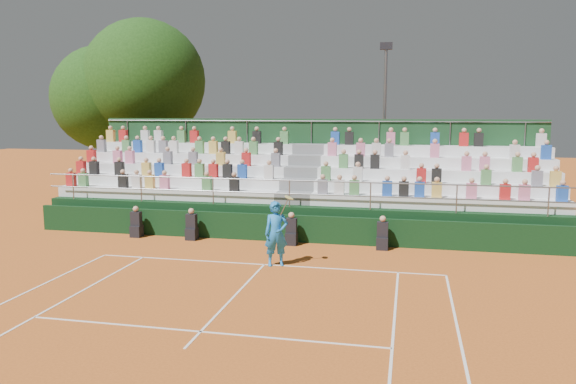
% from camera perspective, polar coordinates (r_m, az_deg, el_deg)
% --- Properties ---
extents(ground, '(90.00, 90.00, 0.00)m').
position_cam_1_polar(ground, '(17.69, -2.42, -7.39)').
color(ground, '#C05D20').
rests_on(ground, ground).
extents(courtside_wall, '(20.00, 0.15, 1.00)m').
position_cam_1_polar(courtside_wall, '(20.59, -0.18, -3.70)').
color(courtside_wall, black).
rests_on(courtside_wall, ground).
extents(line_officials, '(9.65, 0.40, 1.19)m').
position_cam_1_polar(line_officials, '(20.50, -4.18, -3.84)').
color(line_officials, black).
rests_on(line_officials, ground).
extents(grandstand, '(20.00, 5.20, 4.40)m').
position_cam_1_polar(grandstand, '(23.60, 1.47, -0.71)').
color(grandstand, black).
rests_on(grandstand, ground).
extents(tennis_player, '(0.96, 0.72, 2.22)m').
position_cam_1_polar(tennis_player, '(17.35, -1.19, -4.25)').
color(tennis_player, blue).
rests_on(tennis_player, ground).
extents(tree_west, '(5.78, 5.78, 8.37)m').
position_cam_1_polar(tree_west, '(33.50, -18.16, 9.06)').
color(tree_west, '#362013').
rests_on(tree_west, ground).
extents(tree_east, '(6.69, 6.69, 9.73)m').
position_cam_1_polar(tree_east, '(32.42, -14.40, 10.87)').
color(tree_east, '#362013').
rests_on(tree_east, ground).
extents(floodlight_mast, '(0.60, 0.25, 8.11)m').
position_cam_1_polar(floodlight_mast, '(28.91, 9.79, 8.08)').
color(floodlight_mast, gray).
rests_on(floodlight_mast, ground).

